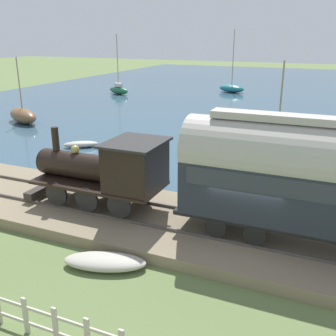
{
  "coord_description": "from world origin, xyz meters",
  "views": [
    {
      "loc": [
        -12.91,
        -2.41,
        7.44
      ],
      "look_at": [
        3.79,
        4.79,
        1.22
      ],
      "focal_mm": 42.0,
      "sensor_mm": 36.0,
      "label": 1
    }
  ],
  "objects_px": {
    "steam_locomotive": "(111,168)",
    "sailboat_brown": "(23,115)",
    "sailboat_green": "(119,89)",
    "rowboat_off_pier": "(81,144)",
    "sailboat_teal": "(232,88)",
    "rowboat_far_out": "(56,156)",
    "sailboat_blue": "(276,152)",
    "beached_dinghy": "(105,262)"
  },
  "relations": [
    {
      "from": "sailboat_brown",
      "to": "sailboat_green",
      "type": "xyz_separation_m",
      "value": [
        18.5,
        1.08,
        -0.05
      ]
    },
    {
      "from": "sailboat_teal",
      "to": "rowboat_far_out",
      "type": "height_order",
      "value": "sailboat_teal"
    },
    {
      "from": "rowboat_far_out",
      "to": "sailboat_blue",
      "type": "bearing_deg",
      "value": -56.03
    },
    {
      "from": "sailboat_teal",
      "to": "sailboat_brown",
      "type": "bearing_deg",
      "value": 174.52
    },
    {
      "from": "steam_locomotive",
      "to": "beached_dinghy",
      "type": "height_order",
      "value": "steam_locomotive"
    },
    {
      "from": "rowboat_off_pier",
      "to": "sailboat_blue",
      "type": "bearing_deg",
      "value": -115.61
    },
    {
      "from": "steam_locomotive",
      "to": "sailboat_green",
      "type": "height_order",
      "value": "sailboat_green"
    },
    {
      "from": "sailboat_teal",
      "to": "rowboat_off_pier",
      "type": "xyz_separation_m",
      "value": [
        -30.54,
        2.67,
        -0.34
      ]
    },
    {
      "from": "sailboat_teal",
      "to": "rowboat_off_pier",
      "type": "bearing_deg",
      "value": -165.68
    },
    {
      "from": "rowboat_off_pier",
      "to": "beached_dinghy",
      "type": "relative_size",
      "value": 0.81
    },
    {
      "from": "rowboat_far_out",
      "to": "beached_dinghy",
      "type": "height_order",
      "value": "rowboat_far_out"
    },
    {
      "from": "sailboat_teal",
      "to": "steam_locomotive",
      "type": "bearing_deg",
      "value": -153.39
    },
    {
      "from": "steam_locomotive",
      "to": "sailboat_brown",
      "type": "relative_size",
      "value": 1.08
    },
    {
      "from": "sailboat_green",
      "to": "beached_dinghy",
      "type": "distance_m",
      "value": 40.32
    },
    {
      "from": "sailboat_brown",
      "to": "rowboat_off_pier",
      "type": "height_order",
      "value": "sailboat_brown"
    },
    {
      "from": "sailboat_blue",
      "to": "beached_dinghy",
      "type": "bearing_deg",
      "value": 152.6
    },
    {
      "from": "rowboat_far_out",
      "to": "rowboat_off_pier",
      "type": "relative_size",
      "value": 1.04
    },
    {
      "from": "sailboat_green",
      "to": "beached_dinghy",
      "type": "relative_size",
      "value": 2.47
    },
    {
      "from": "sailboat_teal",
      "to": "beached_dinghy",
      "type": "height_order",
      "value": "sailboat_teal"
    },
    {
      "from": "sailboat_brown",
      "to": "rowboat_far_out",
      "type": "bearing_deg",
      "value": -102.21
    },
    {
      "from": "sailboat_blue",
      "to": "rowboat_far_out",
      "type": "height_order",
      "value": "sailboat_blue"
    },
    {
      "from": "rowboat_off_pier",
      "to": "beached_dinghy",
      "type": "height_order",
      "value": "beached_dinghy"
    },
    {
      "from": "sailboat_brown",
      "to": "sailboat_teal",
      "type": "bearing_deg",
      "value": 1.47
    },
    {
      "from": "sailboat_blue",
      "to": "sailboat_green",
      "type": "distance_m",
      "value": 31.57
    },
    {
      "from": "sailboat_brown",
      "to": "beached_dinghy",
      "type": "xyz_separation_m",
      "value": [
        -16.61,
        -18.73,
        -0.44
      ]
    },
    {
      "from": "beached_dinghy",
      "to": "sailboat_brown",
      "type": "bearing_deg",
      "value": 48.43
    },
    {
      "from": "steam_locomotive",
      "to": "sailboat_teal",
      "type": "bearing_deg",
      "value": 7.3
    },
    {
      "from": "sailboat_blue",
      "to": "sailboat_brown",
      "type": "bearing_deg",
      "value": 69.45
    },
    {
      "from": "sailboat_teal",
      "to": "beached_dinghy",
      "type": "xyz_separation_m",
      "value": [
        -42.54,
        -6.75,
        -0.34
      ]
    },
    {
      "from": "rowboat_far_out",
      "to": "sailboat_brown",
      "type": "bearing_deg",
      "value": 64.74
    },
    {
      "from": "steam_locomotive",
      "to": "sailboat_green",
      "type": "bearing_deg",
      "value": 29.69
    },
    {
      "from": "sailboat_green",
      "to": "rowboat_far_out",
      "type": "distance_m",
      "value": 28.2
    },
    {
      "from": "sailboat_brown",
      "to": "sailboat_blue",
      "type": "bearing_deg",
      "value": -70.97
    },
    {
      "from": "rowboat_far_out",
      "to": "beached_dinghy",
      "type": "relative_size",
      "value": 0.84
    },
    {
      "from": "steam_locomotive",
      "to": "sailboat_brown",
      "type": "xyz_separation_m",
      "value": [
        13.19,
        16.98,
        -1.55
      ]
    },
    {
      "from": "sailboat_blue",
      "to": "rowboat_off_pier",
      "type": "height_order",
      "value": "sailboat_blue"
    },
    {
      "from": "steam_locomotive",
      "to": "rowboat_far_out",
      "type": "bearing_deg",
      "value": 53.03
    },
    {
      "from": "sailboat_green",
      "to": "beached_dinghy",
      "type": "xyz_separation_m",
      "value": [
        -35.12,
        -19.82,
        -0.39
      ]
    },
    {
      "from": "sailboat_brown",
      "to": "sailboat_blue",
      "type": "xyz_separation_m",
      "value": [
        -2.82,
        -22.19,
        0.05
      ]
    },
    {
      "from": "sailboat_green",
      "to": "rowboat_off_pier",
      "type": "relative_size",
      "value": 3.06
    },
    {
      "from": "sailboat_teal",
      "to": "sailboat_blue",
      "type": "bearing_deg",
      "value": -141.12
    },
    {
      "from": "sailboat_green",
      "to": "rowboat_off_pier",
      "type": "bearing_deg",
      "value": -134.13
    }
  ]
}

